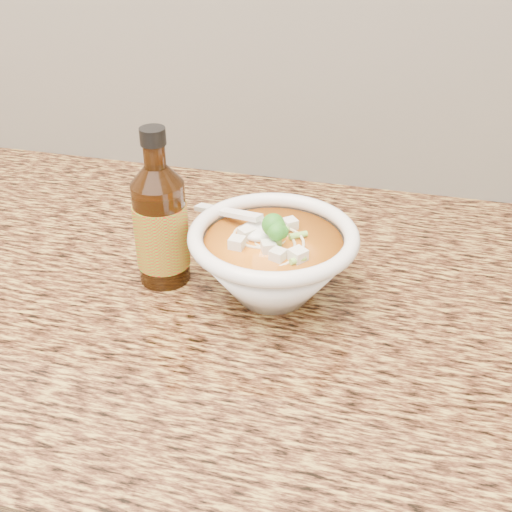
# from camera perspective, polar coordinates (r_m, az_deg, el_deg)

# --- Properties ---
(cabinet) EXTENTS (4.00, 0.65, 0.86)m
(cabinet) POSITION_cam_1_polar(r_m,az_deg,el_deg) (1.19, -15.33, -19.48)
(cabinet) COLOR #361D10
(cabinet) RESTS_ON ground
(counter_slab) EXTENTS (4.00, 0.68, 0.04)m
(counter_slab) POSITION_cam_1_polar(r_m,az_deg,el_deg) (0.89, -19.45, -0.99)
(counter_slab) COLOR #A8893D
(counter_slab) RESTS_ON cabinet
(soup_bowl) EXTENTS (0.21, 0.19, 0.11)m
(soup_bowl) POSITION_cam_1_polar(r_m,az_deg,el_deg) (0.73, 1.51, -0.49)
(soup_bowl) COLOR white
(soup_bowl) RESTS_ON counter_slab
(hot_sauce_bottle) EXTENTS (0.08, 0.08, 0.19)m
(hot_sauce_bottle) POSITION_cam_1_polar(r_m,az_deg,el_deg) (0.75, -8.45, 2.67)
(hot_sauce_bottle) COLOR #3B1D08
(hot_sauce_bottle) RESTS_ON counter_slab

